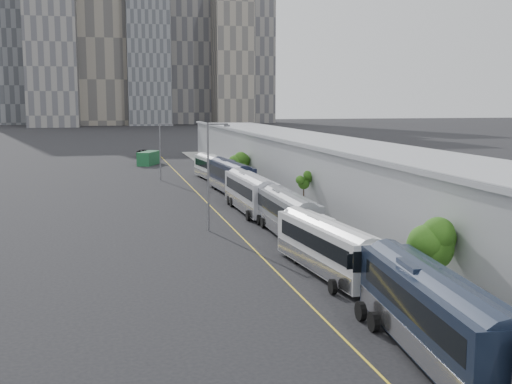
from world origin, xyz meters
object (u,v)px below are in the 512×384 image
object	(u,v)px
bus_4	(251,196)
bus_5	(231,180)
bus_6	(212,170)
bus_2	(328,252)
bus_3	(286,217)
shipping_container	(149,158)
suv	(144,154)
bus_1	(433,320)
street_lamp_near	(210,170)
street_lamp_far	(161,147)

from	to	relation	value
bus_4	bus_5	bearing A→B (deg)	86.68
bus_6	bus_2	bearing A→B (deg)	-96.45
bus_3	bus_6	size ratio (longest dim) A/B	1.02
shipping_container	suv	world-z (taller)	shipping_container
bus_1	bus_6	world-z (taller)	bus_1
suv	bus_3	bearing A→B (deg)	-89.07
bus_2	bus_6	size ratio (longest dim) A/B	1.01
street_lamp_near	shipping_container	bearing A→B (deg)	91.31
bus_5	street_lamp_near	bearing A→B (deg)	-108.53
street_lamp_near	suv	world-z (taller)	street_lamp_near
bus_5	bus_1	bearing A→B (deg)	-94.33
bus_2	bus_6	world-z (taller)	bus_2
bus_2	shipping_container	distance (m)	78.23
bus_3	bus_1	bearing A→B (deg)	-91.54
shipping_container	bus_2	bearing A→B (deg)	-61.38
bus_2	bus_5	xyz separation A→B (m)	(0.90, 38.91, 0.18)
bus_3	bus_4	world-z (taller)	bus_4
bus_6	bus_3	bearing A→B (deg)	-95.60
bus_3	suv	xyz separation A→B (m)	(-7.56, 81.34, -0.80)
bus_5	suv	bearing A→B (deg)	94.55
bus_3	street_lamp_near	distance (m)	7.92
bus_6	street_lamp_near	size ratio (longest dim) A/B	1.30
bus_1	bus_2	bearing A→B (deg)	95.65
bus_5	suv	size ratio (longest dim) A/B	2.50
bus_2	shipping_container	size ratio (longest dim) A/B	1.95
bus_3	bus_5	xyz separation A→B (m)	(0.10, 26.03, 0.14)
bus_2	street_lamp_near	bearing A→B (deg)	103.11
bus_5	shipping_container	xyz separation A→B (m)	(-7.64, 39.03, -0.49)
bus_1	bus_4	bearing A→B (deg)	95.23
bus_4	bus_6	size ratio (longest dim) A/B	1.09
bus_5	bus_6	world-z (taller)	bus_5
street_lamp_near	suv	bearing A→B (deg)	91.05
bus_4	suv	size ratio (longest dim) A/B	2.43
bus_5	street_lamp_far	bearing A→B (deg)	112.43
shipping_container	street_lamp_far	bearing A→B (deg)	-65.52
street_lamp_near	street_lamp_far	bearing A→B (deg)	91.64
street_lamp_near	suv	size ratio (longest dim) A/B	1.72
bus_3	street_lamp_far	world-z (taller)	street_lamp_far
bus_2	bus_3	bearing A→B (deg)	81.19
shipping_container	suv	distance (m)	16.29
street_lamp_far	suv	size ratio (longest dim) A/B	1.48
bus_3	bus_6	bearing A→B (deg)	90.16
bus_2	bus_3	xyz separation A→B (m)	(0.80, 12.88, 0.05)
bus_1	bus_3	size ratio (longest dim) A/B	1.07
bus_4	bus_6	bearing A→B (deg)	87.97
shipping_container	suv	size ratio (longest dim) A/B	1.15
bus_2	street_lamp_far	bearing A→B (deg)	91.50
bus_5	street_lamp_near	xyz separation A→B (m)	(-6.22, -22.89, 3.79)
bus_1	bus_4	xyz separation A→B (m)	(0.37, 39.21, 0.01)
bus_1	street_lamp_near	distance (m)	31.01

